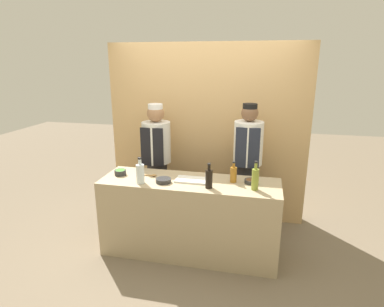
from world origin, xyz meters
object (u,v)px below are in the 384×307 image
at_px(bottle_soy, 209,178).
at_px(bottle_oil, 255,179).
at_px(sauce_bowl_purple, 163,180).
at_px(bottle_clear, 140,173).
at_px(sauce_bowl_brown, 251,181).
at_px(bottle_amber, 233,174).
at_px(sauce_bowl_green, 120,172).
at_px(wooden_spoon, 149,175).
at_px(cutting_board, 192,180).
at_px(chef_right, 247,165).
at_px(chef_left, 157,161).

bearing_deg(bottle_soy, bottle_oil, 6.58).
relative_size(sauce_bowl_purple, bottle_clear, 0.58).
relative_size(sauce_bowl_brown, bottle_amber, 0.60).
distance_m(bottle_amber, bottle_soy, 0.32).
relative_size(sauce_bowl_green, bottle_soy, 0.49).
bearing_deg(wooden_spoon, bottle_amber, 1.20).
bearing_deg(bottle_soy, wooden_spoon, 164.48).
bearing_deg(cutting_board, bottle_clear, -160.72).
bearing_deg(sauce_bowl_brown, cutting_board, -173.99).
bearing_deg(sauce_bowl_brown, bottle_amber, -178.76).
xyz_separation_m(bottle_oil, chef_right, (-0.12, 0.74, -0.10)).
relative_size(cutting_board, bottle_soy, 1.36).
bearing_deg(chef_right, cutting_board, -131.75).
distance_m(bottle_oil, chef_right, 0.75).
height_order(bottle_amber, chef_left, chef_left).
height_order(sauce_bowl_green, bottle_oil, bottle_oil).
relative_size(wooden_spoon, chef_right, 0.15).
bearing_deg(bottle_clear, bottle_soy, 2.03).
xyz_separation_m(bottle_clear, bottle_amber, (0.98, 0.25, -0.02)).
distance_m(cutting_board, bottle_clear, 0.57).
bearing_deg(sauce_bowl_purple, bottle_clear, -163.55).
bearing_deg(cutting_board, bottle_amber, 8.04).
relative_size(chef_left, chef_right, 0.98).
height_order(sauce_bowl_purple, bottle_clear, bottle_clear).
bearing_deg(chef_left, bottle_oil, -29.49).
bearing_deg(bottle_amber, sauce_bowl_green, -177.55).
relative_size(bottle_soy, chef_right, 0.16).
bearing_deg(bottle_amber, bottle_oil, -35.56).
bearing_deg(chef_right, bottle_oil, -80.97).
distance_m(sauce_bowl_brown, chef_left, 1.38).
height_order(sauce_bowl_brown, bottle_clear, bottle_clear).
xyz_separation_m(chef_left, chef_right, (1.19, 0.00, 0.02)).
relative_size(bottle_soy, chef_left, 0.16).
relative_size(bottle_clear, bottle_oil, 0.94).
relative_size(sauce_bowl_green, chef_left, 0.08).
distance_m(bottle_clear, wooden_spoon, 0.25).
height_order(sauce_bowl_green, chef_right, chef_right).
relative_size(sauce_bowl_green, bottle_oil, 0.43).
distance_m(sauce_bowl_brown, sauce_bowl_purple, 0.95).
xyz_separation_m(bottle_amber, bottle_soy, (-0.23, -0.22, 0.01)).
xyz_separation_m(cutting_board, bottle_amber, (0.44, 0.06, 0.08)).
bearing_deg(bottle_amber, cutting_board, -171.96).
height_order(sauce_bowl_brown, bottle_amber, bottle_amber).
xyz_separation_m(bottle_soy, chef_left, (-0.83, 0.79, -0.11)).
xyz_separation_m(sauce_bowl_green, chef_left, (0.24, 0.62, -0.04)).
height_order(cutting_board, chef_right, chef_right).
xyz_separation_m(bottle_oil, bottle_amber, (-0.24, 0.17, -0.03)).
relative_size(bottle_oil, bottle_amber, 1.32).
xyz_separation_m(bottle_soy, wooden_spoon, (-0.73, 0.20, -0.09)).
relative_size(cutting_board, chef_left, 0.22).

